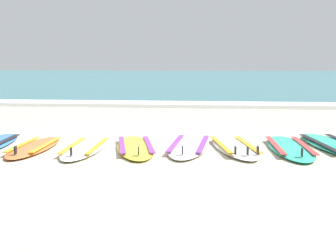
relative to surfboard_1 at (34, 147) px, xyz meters
The scene contains 10 objects.
ground_plane 1.47m from the surfboard_1, ahead, with size 80.00×80.00×0.00m, color #B7AD93.
sea 37.04m from the surfboard_1, 87.74° to the left, with size 80.00×60.00×0.10m, color teal.
wave_foam_strip 7.81m from the surfboard_1, 79.23° to the left, with size 80.00×1.34×0.11m, color white.
surfboard_1 is the anchor object (origin of this frame).
surfboard_2 0.78m from the surfboard_1, ahead, with size 0.63×2.10×0.18m.
surfboard_3 1.51m from the surfboard_1, ahead, with size 1.04×2.29×0.18m.
surfboard_4 2.33m from the surfboard_1, ahead, with size 0.64×2.34×0.18m.
surfboard_5 3.00m from the surfboard_1, ahead, with size 0.97×2.28×0.18m.
surfboard_6 3.82m from the surfboard_1, ahead, with size 0.71×2.37×0.18m.
surfboard_7 4.54m from the surfboard_1, ahead, with size 0.97×2.51×0.18m.
Camera 1 is at (1.39, -7.39, 1.30)m, focal length 54.18 mm.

